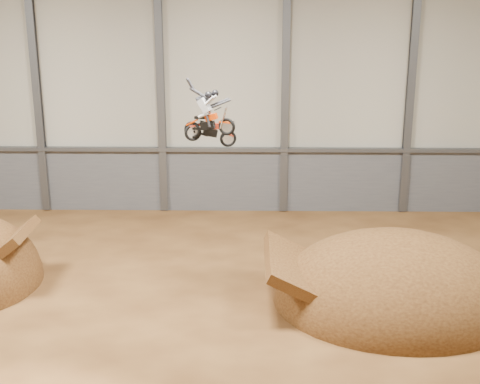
{
  "coord_description": "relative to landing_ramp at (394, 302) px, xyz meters",
  "views": [
    {
      "loc": [
        1.49,
        -20.89,
        11.97
      ],
      "look_at": [
        1.09,
        4.0,
        4.39
      ],
      "focal_mm": 50.0,
      "sensor_mm": 36.0,
      "label": 1
    }
  ],
  "objects": [
    {
      "name": "steel_column_2",
      "position": [
        -10.59,
        11.33,
        7.0
      ],
      "size": [
        0.4,
        0.36,
        13.9
      ],
      "primitive_type": "cube",
      "color": "#47494F",
      "rests_on": "ground"
    },
    {
      "name": "floor",
      "position": [
        -7.26,
        -3.47,
        0.0
      ],
      "size": [
        40.0,
        40.0,
        0.0
      ],
      "primitive_type": "plane",
      "color": "#4B2C14",
      "rests_on": "ground"
    },
    {
      "name": "lower_band_back",
      "position": [
        -7.26,
        11.43,
        1.75
      ],
      "size": [
        39.8,
        0.18,
        3.5
      ],
      "primitive_type": "cube",
      "color": "#515358",
      "rests_on": "ground"
    },
    {
      "name": "fmx_rider_b",
      "position": [
        -7.32,
        0.04,
        7.56
      ],
      "size": [
        3.14,
        1.46,
        2.76
      ],
      "primitive_type": null,
      "rotation": [
        0.0,
        0.22,
        0.24
      ],
      "color": "#B32B17"
    },
    {
      "name": "back_wall",
      "position": [
        -7.26,
        11.53,
        7.0
      ],
      "size": [
        40.0,
        0.1,
        14.0
      ],
      "primitive_type": "cube",
      "color": "#B0AC9C",
      "rests_on": "ground"
    },
    {
      "name": "steel_column_4",
      "position": [
        2.74,
        11.33,
        7.0
      ],
      "size": [
        0.4,
        0.36,
        13.9
      ],
      "primitive_type": "cube",
      "color": "#47494F",
      "rests_on": "ground"
    },
    {
      "name": "fmx_rider_a",
      "position": [
        -7.23,
        -0.3,
        7.67
      ],
      "size": [
        2.37,
        1.4,
        2.09
      ],
      "primitive_type": null,
      "rotation": [
        0.0,
        -0.15,
        -0.3
      ],
      "color": "#DC3B04"
    },
    {
      "name": "steel_column_3",
      "position": [
        -3.92,
        11.33,
        7.0
      ],
      "size": [
        0.4,
        0.36,
        13.9
      ],
      "primitive_type": "cube",
      "color": "#47494F",
      "rests_on": "ground"
    },
    {
      "name": "landing_ramp",
      "position": [
        0.0,
        0.0,
        0.0
      ],
      "size": [
        9.6,
        8.5,
        5.54
      ],
      "primitive_type": "ellipsoid",
      "color": "#3B220E",
      "rests_on": "ground"
    },
    {
      "name": "steel_rail",
      "position": [
        -7.26,
        11.28,
        3.55
      ],
      "size": [
        39.8,
        0.35,
        0.2
      ],
      "primitive_type": "cube",
      "color": "#47494F",
      "rests_on": "lower_band_back"
    },
    {
      "name": "steel_column_1",
      "position": [
        -17.26,
        11.33,
        7.0
      ],
      "size": [
        0.4,
        0.36,
        13.9
      ],
      "primitive_type": "cube",
      "color": "#47494F",
      "rests_on": "ground"
    }
  ]
}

